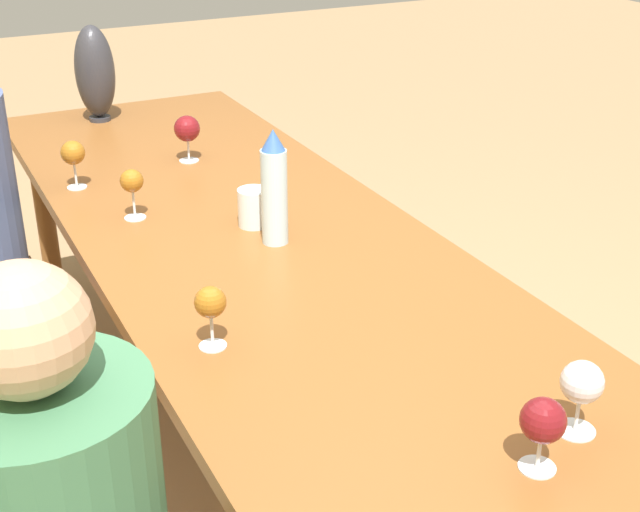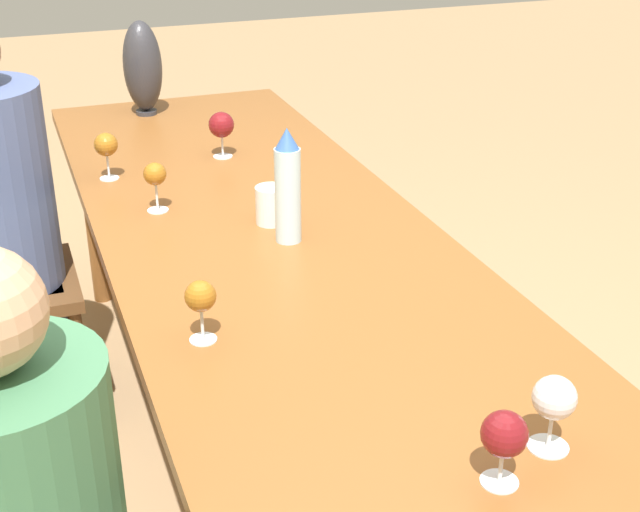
{
  "view_description": "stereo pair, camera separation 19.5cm",
  "coord_description": "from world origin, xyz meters",
  "views": [
    {
      "loc": [
        -1.75,
        0.79,
        1.72
      ],
      "look_at": [
        -0.17,
        0.0,
        0.88
      ],
      "focal_mm": 50.0,
      "sensor_mm": 36.0,
      "label": 1
    },
    {
      "loc": [
        -1.83,
        0.61,
        1.72
      ],
      "look_at": [
        -0.17,
        0.0,
        0.88
      ],
      "focal_mm": 50.0,
      "sensor_mm": 36.0,
      "label": 2
    }
  ],
  "objects": [
    {
      "name": "dining_table",
      "position": [
        0.0,
        0.0,
        0.71
      ],
      "size": [
        3.16,
        0.86,
        0.78
      ],
      "color": "brown",
      "rests_on": "ground_plane"
    },
    {
      "name": "water_bottle",
      "position": [
        0.14,
        -0.03,
        0.92
      ],
      "size": [
        0.07,
        0.07,
        0.3
      ],
      "color": "silver",
      "rests_on": "dining_table"
    },
    {
      "name": "water_tumbler",
      "position": [
        0.26,
        -0.02,
        0.83
      ],
      "size": [
        0.08,
        0.08,
        0.1
      ],
      "color": "silver",
      "rests_on": "dining_table"
    },
    {
      "name": "vase",
      "position": [
        1.39,
        0.1,
        0.95
      ],
      "size": [
        0.14,
        0.14,
        0.34
      ],
      "color": "#2D2D33",
      "rests_on": "dining_table"
    },
    {
      "name": "wine_glass_0",
      "position": [
        0.45,
        0.25,
        0.88
      ],
      "size": [
        0.06,
        0.06,
        0.14
      ],
      "color": "silver",
      "rests_on": "dining_table"
    },
    {
      "name": "wine_glass_1",
      "position": [
        0.75,
        0.33,
        0.88
      ],
      "size": [
        0.07,
        0.07,
        0.14
      ],
      "color": "silver",
      "rests_on": "dining_table"
    },
    {
      "name": "wine_glass_2",
      "position": [
        -0.87,
        -0.05,
        0.87
      ],
      "size": [
        0.08,
        0.08,
        0.13
      ],
      "color": "silver",
      "rests_on": "dining_table"
    },
    {
      "name": "wine_glass_3",
      "position": [
        0.83,
        -0.04,
        0.88
      ],
      "size": [
        0.08,
        0.08,
        0.15
      ],
      "color": "silver",
      "rests_on": "dining_table"
    },
    {
      "name": "wine_glass_4",
      "position": [
        -0.27,
        0.29,
        0.87
      ],
      "size": [
        0.06,
        0.06,
        0.13
      ],
      "color": "silver",
      "rests_on": "dining_table"
    },
    {
      "name": "wine_glass_5",
      "position": [
        -0.82,
        -0.17,
        0.87
      ],
      "size": [
        0.08,
        0.08,
        0.14
      ],
      "color": "silver",
      "rests_on": "dining_table"
    }
  ]
}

